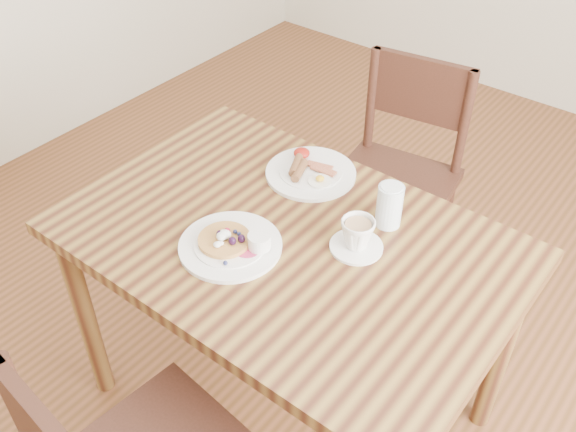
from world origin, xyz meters
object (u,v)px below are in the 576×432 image
Objects in this scene: dining_table at (288,263)px; chair_far at (398,169)px; teacup_saucer at (357,236)px; pancake_plate at (232,244)px; water_glass at (389,206)px; breakfast_plate at (310,171)px.

chair_far reaches higher than dining_table.
dining_table is at bearing -155.97° from teacup_saucer.
dining_table is 4.44× the size of pancake_plate.
chair_far is 0.81m from teacup_saucer.
teacup_saucer is at bearing 101.41° from chair_far.
water_glass is (0.27, -0.57, 0.32)m from chair_far.
pancake_plate is (0.01, -0.90, 0.27)m from chair_far.
chair_far is 3.26× the size of pancake_plate.
chair_far is at bearing 115.40° from water_glass.
teacup_saucer is (0.25, 0.20, 0.03)m from pancake_plate.
pancake_plate is (-0.09, -0.12, 0.11)m from dining_table.
breakfast_plate is 1.93× the size of teacup_saucer.
water_glass is at bearing -9.49° from breakfast_plate.
breakfast_plate reaches higher than dining_table.
pancake_plate is 0.43m from water_glass.
dining_table is at bearing -64.70° from breakfast_plate.
chair_far reaches higher than pancake_plate.
dining_table is at bearing -130.69° from water_glass.
pancake_plate reaches higher than breakfast_plate.
teacup_saucer is at bearing -95.15° from water_glass.
pancake_plate is 1.00× the size of breakfast_plate.
chair_far is (-0.09, 0.78, -0.16)m from dining_table.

